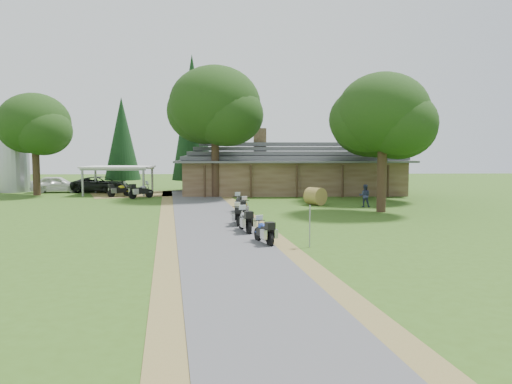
{
  "coord_description": "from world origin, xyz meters",
  "views": [
    {
      "loc": [
        0.91,
        -23.56,
        4.25
      ],
      "look_at": [
        1.98,
        6.74,
        1.6
      ],
      "focal_mm": 35.0,
      "sensor_mm": 36.0,
      "label": 1
    }
  ],
  "objects_px": {
    "car_white_sedan": "(57,182)",
    "motorcycle_row_b": "(245,219)",
    "lodge": "(292,167)",
    "car_dark_suv": "(101,180)",
    "motorcycle_carport_a": "(119,189)",
    "motorcycle_row_e": "(239,203)",
    "motorcycle_row_c": "(238,214)",
    "hay_bale": "(315,196)",
    "motorcycle_carport_b": "(141,190)",
    "silo": "(14,162)",
    "motorcycle_row_d": "(244,207)",
    "carport": "(119,180)",
    "motorcycle_row_a": "(264,230)"
  },
  "relations": [
    {
      "from": "motorcycle_row_d",
      "to": "motorcycle_carport_a",
      "type": "distance_m",
      "value": 17.37
    },
    {
      "from": "motorcycle_row_d",
      "to": "motorcycle_row_e",
      "type": "distance_m",
      "value": 2.25
    },
    {
      "from": "lodge",
      "to": "motorcycle_row_c",
      "type": "relative_size",
      "value": 12.29
    },
    {
      "from": "car_white_sedan",
      "to": "motorcycle_row_c",
      "type": "distance_m",
      "value": 27.49
    },
    {
      "from": "silo",
      "to": "motorcycle_carport_b",
      "type": "bearing_deg",
      "value": -27.06
    },
    {
      "from": "silo",
      "to": "motorcycle_carport_b",
      "type": "height_order",
      "value": "silo"
    },
    {
      "from": "carport",
      "to": "motorcycle_row_d",
      "type": "bearing_deg",
      "value": -51.07
    },
    {
      "from": "lodge",
      "to": "motorcycle_row_b",
      "type": "height_order",
      "value": "lodge"
    },
    {
      "from": "carport",
      "to": "car_white_sedan",
      "type": "bearing_deg",
      "value": 162.23
    },
    {
      "from": "car_dark_suv",
      "to": "motorcycle_carport_a",
      "type": "distance_m",
      "value": 5.45
    },
    {
      "from": "hay_bale",
      "to": "lodge",
      "type": "bearing_deg",
      "value": 93.87
    },
    {
      "from": "car_white_sedan",
      "to": "motorcycle_carport_a",
      "type": "relative_size",
      "value": 3.17
    },
    {
      "from": "silo",
      "to": "motorcycle_carport_a",
      "type": "bearing_deg",
      "value": -25.64
    },
    {
      "from": "motorcycle_row_e",
      "to": "motorcycle_carport_a",
      "type": "height_order",
      "value": "motorcycle_carport_a"
    },
    {
      "from": "motorcycle_row_e",
      "to": "motorcycle_carport_a",
      "type": "relative_size",
      "value": 0.99
    },
    {
      "from": "car_dark_suv",
      "to": "car_white_sedan",
      "type": "bearing_deg",
      "value": 99.18
    },
    {
      "from": "lodge",
      "to": "motorcycle_row_b",
      "type": "distance_m",
      "value": 22.92
    },
    {
      "from": "carport",
      "to": "motorcycle_row_a",
      "type": "xyz_separation_m",
      "value": [
        12.19,
        -24.31,
        -0.71
      ]
    },
    {
      "from": "motorcycle_row_a",
      "to": "motorcycle_carport_b",
      "type": "height_order",
      "value": "motorcycle_carport_b"
    },
    {
      "from": "motorcycle_row_a",
      "to": "car_white_sedan",
      "type": "bearing_deg",
      "value": 14.78
    },
    {
      "from": "car_dark_suv",
      "to": "motorcycle_carport_b",
      "type": "height_order",
      "value": "car_dark_suv"
    },
    {
      "from": "motorcycle_row_e",
      "to": "motorcycle_carport_a",
      "type": "xyz_separation_m",
      "value": [
        -10.58,
        11.33,
        0.01
      ]
    },
    {
      "from": "motorcycle_carport_a",
      "to": "motorcycle_carport_b",
      "type": "height_order",
      "value": "motorcycle_carport_b"
    },
    {
      "from": "motorcycle_row_c",
      "to": "motorcycle_carport_a",
      "type": "height_order",
      "value": "motorcycle_carport_a"
    },
    {
      "from": "car_white_sedan",
      "to": "motorcycle_row_d",
      "type": "distance_m",
      "value": 25.49
    },
    {
      "from": "motorcycle_row_d",
      "to": "motorcycle_row_e",
      "type": "height_order",
      "value": "motorcycle_row_e"
    },
    {
      "from": "motorcycle_row_d",
      "to": "motorcycle_row_a",
      "type": "bearing_deg",
      "value": -169.72
    },
    {
      "from": "car_white_sedan",
      "to": "hay_bale",
      "type": "height_order",
      "value": "car_white_sedan"
    },
    {
      "from": "car_white_sedan",
      "to": "motorcycle_row_b",
      "type": "bearing_deg",
      "value": -151.95
    },
    {
      "from": "car_dark_suv",
      "to": "motorcycle_row_b",
      "type": "bearing_deg",
      "value": -141.29
    },
    {
      "from": "hay_bale",
      "to": "motorcycle_carport_b",
      "type": "bearing_deg",
      "value": 158.54
    },
    {
      "from": "motorcycle_row_b",
      "to": "hay_bale",
      "type": "height_order",
      "value": "hay_bale"
    },
    {
      "from": "silo",
      "to": "motorcycle_carport_b",
      "type": "distance_m",
      "value": 15.55
    },
    {
      "from": "silo",
      "to": "motorcycle_row_e",
      "type": "relative_size",
      "value": 3.12
    },
    {
      "from": "lodge",
      "to": "car_dark_suv",
      "type": "distance_m",
      "value": 18.54
    },
    {
      "from": "motorcycle_row_d",
      "to": "motorcycle_row_e",
      "type": "relative_size",
      "value": 0.95
    },
    {
      "from": "silo",
      "to": "car_white_sedan",
      "type": "xyz_separation_m",
      "value": [
        4.47,
        -0.94,
        -1.93
      ]
    },
    {
      "from": "lodge",
      "to": "car_dark_suv",
      "type": "relative_size",
      "value": 3.55
    },
    {
      "from": "motorcycle_row_b",
      "to": "motorcycle_carport_b",
      "type": "relative_size",
      "value": 0.91
    },
    {
      "from": "motorcycle_row_c",
      "to": "motorcycle_row_a",
      "type": "bearing_deg",
      "value": -169.97
    },
    {
      "from": "car_dark_suv",
      "to": "motorcycle_row_c",
      "type": "distance_m",
      "value": 25.06
    },
    {
      "from": "silo",
      "to": "hay_bale",
      "type": "bearing_deg",
      "value": -24.28
    },
    {
      "from": "motorcycle_carport_b",
      "to": "car_white_sedan",
      "type": "bearing_deg",
      "value": 103.19
    },
    {
      "from": "motorcycle_row_b",
      "to": "motorcycle_row_d",
      "type": "distance_m",
      "value": 5.43
    },
    {
      "from": "motorcycle_row_b",
      "to": "motorcycle_carport_b",
      "type": "bearing_deg",
      "value": 12.6
    },
    {
      "from": "silo",
      "to": "motorcycle_row_d",
      "type": "distance_m",
      "value": 29.49
    },
    {
      "from": "car_white_sedan",
      "to": "motorcycle_row_e",
      "type": "relative_size",
      "value": 3.22
    },
    {
      "from": "car_dark_suv",
      "to": "motorcycle_row_c",
      "type": "bearing_deg",
      "value": -139.3
    },
    {
      "from": "hay_bale",
      "to": "car_dark_suv",
      "type": "bearing_deg",
      "value": 148.69
    },
    {
      "from": "motorcycle_row_c",
      "to": "hay_bale",
      "type": "bearing_deg",
      "value": -33.24
    }
  ]
}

